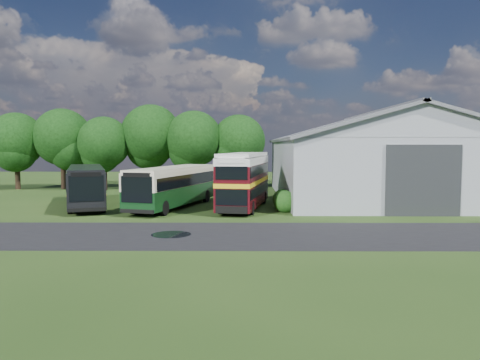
{
  "coord_description": "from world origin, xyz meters",
  "views": [
    {
      "loc": [
        2.48,
        -28.5,
        4.91
      ],
      "look_at": [
        2.24,
        8.0,
        2.24
      ],
      "focal_mm": 35.0,
      "sensor_mm": 36.0,
      "label": 1
    }
  ],
  "objects_px": {
    "bus_maroon_double": "(244,181)",
    "bus_green_single": "(173,186)",
    "bus_dark_single": "(86,185)",
    "storage_shed": "(375,154)"
  },
  "relations": [
    {
      "from": "bus_green_single",
      "to": "bus_maroon_double",
      "type": "xyz_separation_m",
      "value": [
        5.63,
        -0.45,
        0.45
      ]
    },
    {
      "from": "storage_shed",
      "to": "bus_dark_single",
      "type": "height_order",
      "value": "storage_shed"
    },
    {
      "from": "bus_dark_single",
      "to": "storage_shed",
      "type": "bearing_deg",
      "value": -3.71
    },
    {
      "from": "bus_maroon_double",
      "to": "bus_green_single",
      "type": "bearing_deg",
      "value": -174.49
    },
    {
      "from": "storage_shed",
      "to": "bus_dark_single",
      "type": "xyz_separation_m",
      "value": [
        -25.25,
        -6.81,
        -2.45
      ]
    },
    {
      "from": "bus_green_single",
      "to": "bus_maroon_double",
      "type": "height_order",
      "value": "bus_maroon_double"
    },
    {
      "from": "bus_maroon_double",
      "to": "bus_dark_single",
      "type": "bearing_deg",
      "value": -175.02
    },
    {
      "from": "bus_dark_single",
      "to": "bus_maroon_double",
      "type": "bearing_deg",
      "value": -23.84
    },
    {
      "from": "storage_shed",
      "to": "bus_maroon_double",
      "type": "distance_m",
      "value": 14.89
    },
    {
      "from": "storage_shed",
      "to": "bus_maroon_double",
      "type": "bearing_deg",
      "value": -147.44
    }
  ]
}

